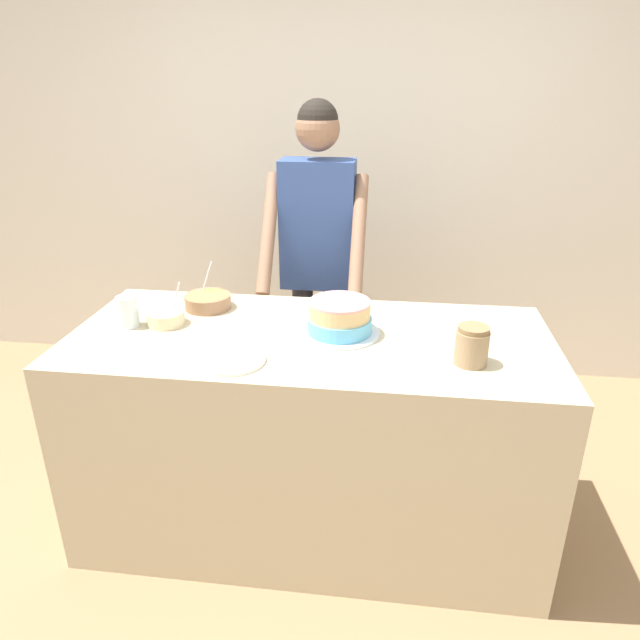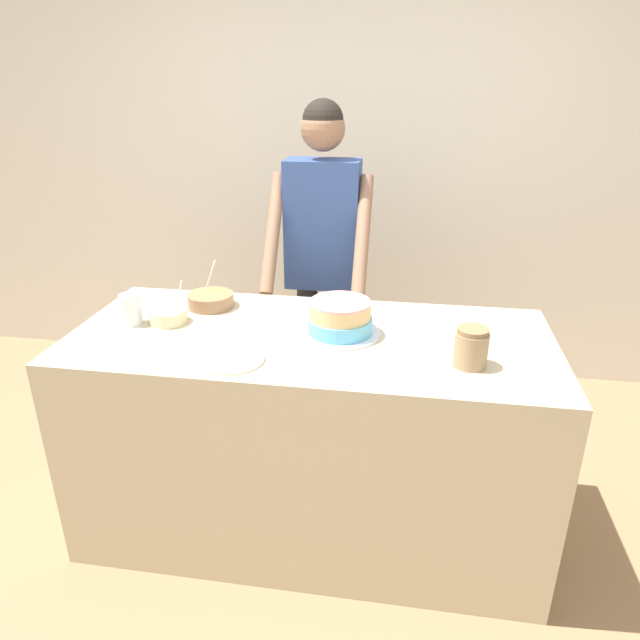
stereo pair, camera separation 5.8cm
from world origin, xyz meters
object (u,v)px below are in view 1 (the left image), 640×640
at_px(frosting_bowl_olive, 208,301).
at_px(stoneware_jar, 472,346).
at_px(person_baker, 318,241).
at_px(cake, 340,319).
at_px(drinking_glass, 128,311).
at_px(frosting_bowl_pink, 166,317).
at_px(ceramic_plate, 232,360).

distance_m(frosting_bowl_olive, stoneware_jar, 1.14).
bearing_deg(person_baker, cake, -76.01).
relative_size(person_baker, drinking_glass, 13.79).
xyz_separation_m(person_baker, drinking_glass, (-0.66, -0.77, -0.11)).
xyz_separation_m(frosting_bowl_pink, stoneware_jar, (1.18, -0.20, 0.04)).
distance_m(cake, stoneware_jar, 0.51).
distance_m(person_baker, stoneware_jar, 1.15).
distance_m(frosting_bowl_olive, drinking_glass, 0.34).
bearing_deg(stoneware_jar, drinking_glass, 173.13).
xyz_separation_m(cake, ceramic_plate, (-0.35, -0.28, -0.06)).
xyz_separation_m(frosting_bowl_pink, drinking_glass, (-0.14, -0.04, 0.03)).
bearing_deg(drinking_glass, stoneware_jar, -6.87).
bearing_deg(person_baker, frosting_bowl_pink, -125.28).
relative_size(person_baker, cake, 5.54).
height_order(cake, drinking_glass, cake).
relative_size(cake, stoneware_jar, 2.23).
height_order(frosting_bowl_pink, ceramic_plate, frosting_bowl_pink).
relative_size(person_baker, frosting_bowl_olive, 8.79).
relative_size(cake, frosting_bowl_pink, 1.78).
bearing_deg(cake, drinking_glass, -177.71).
bearing_deg(frosting_bowl_olive, stoneware_jar, -20.10).
distance_m(cake, drinking_glass, 0.84).
height_order(person_baker, frosting_bowl_olive, person_baker).
relative_size(cake, frosting_bowl_olive, 1.59).
relative_size(cake, ceramic_plate, 1.30).
relative_size(frosting_bowl_pink, drinking_glass, 1.40).
relative_size(person_baker, stoneware_jar, 12.35).
height_order(frosting_bowl_olive, frosting_bowl_pink, frosting_bowl_olive).
bearing_deg(person_baker, ceramic_plate, -99.39).
bearing_deg(stoneware_jar, ceramic_plate, -173.74).
bearing_deg(ceramic_plate, frosting_bowl_olive, 116.27).
bearing_deg(ceramic_plate, frosting_bowl_pink, 140.73).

